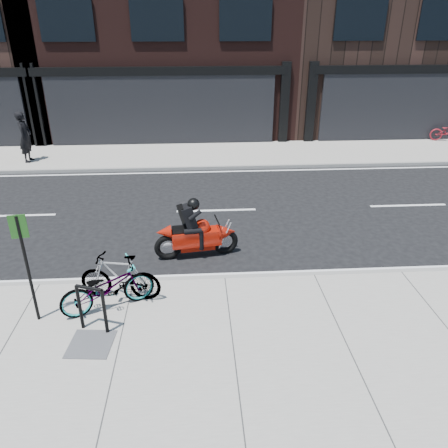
{
  "coord_description": "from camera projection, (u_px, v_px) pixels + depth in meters",
  "views": [
    {
      "loc": [
        -0.55,
        -10.14,
        5.35
      ],
      "look_at": [
        0.05,
        -0.85,
        0.9
      ],
      "focal_mm": 35.0,
      "sensor_mm": 36.0,
      "label": 1
    }
  ],
  "objects": [
    {
      "name": "pedestrian",
      "position": [
        25.0,
        137.0,
        16.94
      ],
      "size": [
        0.47,
        0.72,
        1.96
      ],
      "primitive_type": "imported",
      "rotation": [
        0.0,
        0.0,
        1.56
      ],
      "color": "black",
      "rests_on": "sidewalk_far"
    },
    {
      "name": "bike_rack",
      "position": [
        91.0,
        305.0,
        7.79
      ],
      "size": [
        0.54,
        0.23,
        0.95
      ],
      "rotation": [
        0.0,
        0.0,
        -0.34
      ],
      "color": "black",
      "rests_on": "sidewalk_near"
    },
    {
      "name": "bicycle_front",
      "position": [
        108.0,
        287.0,
        8.42
      ],
      "size": [
        1.94,
        1.32,
        0.97
      ],
      "primitive_type": "imported",
      "rotation": [
        0.0,
        0.0,
        1.98
      ],
      "color": "gray",
      "rests_on": "sidewalk_near"
    },
    {
      "name": "utility_grate",
      "position": [
        91.0,
        344.0,
        7.67
      ],
      "size": [
        0.82,
        0.82,
        0.02
      ],
      "primitive_type": "cube",
      "rotation": [
        0.0,
        0.0,
        -0.09
      ],
      "color": "#424144",
      "rests_on": "sidewalk_near"
    },
    {
      "name": "sidewalk_near",
      "position": [
        237.0,
        384.0,
        6.94
      ],
      "size": [
        60.0,
        6.0,
        0.13
      ],
      "primitive_type": "cube",
      "color": "gray",
      "rests_on": "ground"
    },
    {
      "name": "sidewalk_far",
      "position": [
        210.0,
        154.0,
        18.42
      ],
      "size": [
        60.0,
        3.5,
        0.13
      ],
      "primitive_type": "cube",
      "color": "gray",
      "rests_on": "ground"
    },
    {
      "name": "motorcycle",
      "position": [
        200.0,
        233.0,
        10.52
      ],
      "size": [
        2.06,
        0.63,
        1.54
      ],
      "rotation": [
        0.0,
        0.0,
        0.15
      ],
      "color": "black",
      "rests_on": "ground"
    },
    {
      "name": "sign_post",
      "position": [
        26.0,
        260.0,
        7.76
      ],
      "size": [
        0.29,
        0.06,
        2.18
      ],
      "rotation": [
        0.0,
        0.0,
        0.14
      ],
      "color": "black",
      "rests_on": "sidewalk_near"
    },
    {
      "name": "bicycle_rear",
      "position": [
        120.0,
        277.0,
        8.73
      ],
      "size": [
        1.72,
        0.77,
        1.0
      ],
      "primitive_type": "imported",
      "rotation": [
        0.0,
        0.0,
        4.53
      ],
      "color": "gray",
      "rests_on": "sidewalk_near"
    },
    {
      "name": "ground",
      "position": [
        220.0,
        241.0,
        11.47
      ],
      "size": [
        120.0,
        120.0,
        0.0
      ],
      "primitive_type": "plane",
      "color": "black",
      "rests_on": "ground"
    }
  ]
}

